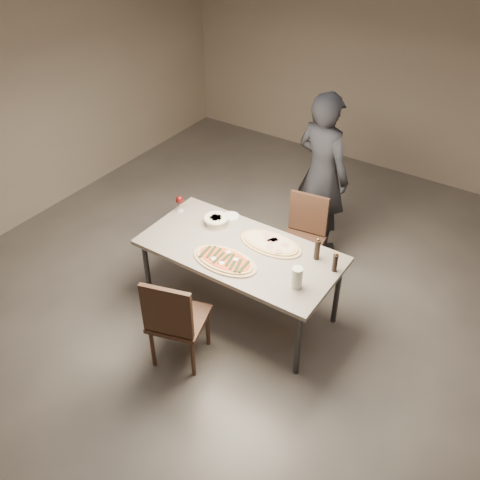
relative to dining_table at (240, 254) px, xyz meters
The scene contains 14 objects.
room 0.71m from the dining_table, ahead, with size 7.00×7.00×7.00m.
dining_table is the anchor object (origin of this frame).
zucchini_pizza 0.23m from the dining_table, 92.84° to the right, with size 0.62×0.34×0.05m.
ham_pizza 0.29m from the dining_table, 46.37° to the left, with size 0.61×0.33×0.04m.
bread_basket 0.46m from the dining_table, 153.94° to the left, with size 0.23×0.23×0.08m.
oil_dish 0.24m from the dining_table, 48.43° to the right, with size 0.13×0.13×0.02m.
pepper_mill_left 0.86m from the dining_table, 12.92° to the left, with size 0.05×0.05×0.19m.
pepper_mill_right 0.70m from the dining_table, 22.00° to the left, with size 0.06×0.06×0.22m.
carafe 0.70m from the dining_table, 14.03° to the right, with size 0.09×0.09×0.19m.
wine_glass 0.87m from the dining_table, 167.11° to the left, with size 0.08×0.08×0.17m.
side_plate 0.53m from the dining_table, 133.33° to the left, with size 0.16×0.16×0.01m.
chair_near 0.86m from the dining_table, 96.40° to the right, with size 0.56×0.56×0.95m.
chair_far 0.91m from the dining_table, 76.73° to the left, with size 0.47×0.47×0.88m.
diner 1.40m from the dining_table, 85.63° to the left, with size 0.65×0.43×1.78m, color black.
Camera 1 is at (2.09, -3.14, 3.66)m, focal length 40.00 mm.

